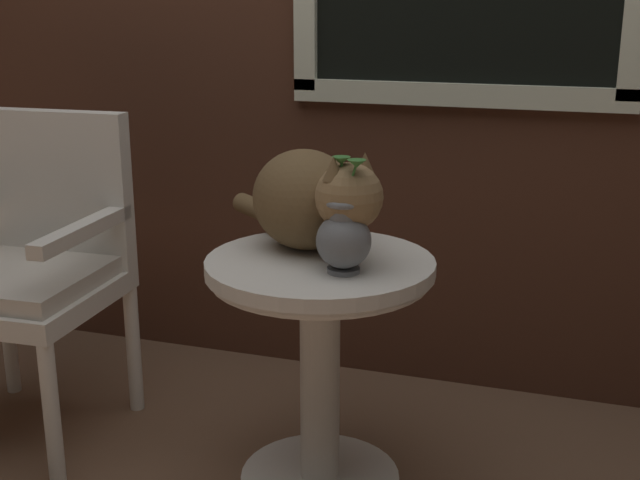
% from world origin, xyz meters
% --- Properties ---
extents(wicker_side_table, '(0.57, 0.57, 0.63)m').
position_xyz_m(wicker_side_table, '(0.18, 0.11, 0.44)').
color(wicker_side_table, silver).
rests_on(wicker_side_table, ground_plane).
extents(wicker_chair, '(0.52, 0.51, 0.94)m').
position_xyz_m(wicker_chair, '(-0.73, 0.18, 0.53)').
color(wicker_chair, silver).
rests_on(wicker_chair, ground_plane).
extents(cat, '(0.52, 0.44, 0.28)m').
position_xyz_m(cat, '(0.13, 0.18, 0.77)').
color(cat, brown).
rests_on(cat, wicker_side_table).
extents(pewter_vase_with_ivy, '(0.13, 0.13, 0.27)m').
position_xyz_m(pewter_vase_with_ivy, '(0.26, 0.04, 0.72)').
color(pewter_vase_with_ivy, slate).
rests_on(pewter_vase_with_ivy, wicker_side_table).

